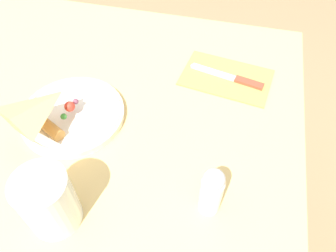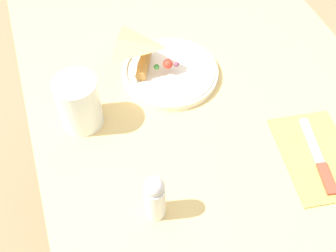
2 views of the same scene
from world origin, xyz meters
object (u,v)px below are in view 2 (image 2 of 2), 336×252
Objects in this scene: plate_pizza at (169,71)px; napkin_folded at (316,156)px; milk_glass at (79,105)px; butter_knife at (319,158)px; salt_shaker at (155,197)px; dining_table at (192,109)px.

plate_pizza is 0.98× the size of napkin_folded.
milk_glass is at bearing 60.57° from napkin_folded.
butter_knife is (-0.24, -0.41, -0.05)m from milk_glass.
butter_knife reaches higher than napkin_folded.
milk_glass is at bearing 107.79° from plate_pizza.
butter_knife is at bearing 167.49° from napkin_folded.
butter_knife is at bearing -120.40° from milk_glass.
butter_knife is 0.34m from salt_shaker.
dining_table is 8.02× the size of milk_glass.
salt_shaker is (-0.31, 0.13, 0.04)m from plate_pizza.
plate_pizza is 0.23m from milk_glass.
dining_table is at bearing -79.02° from milk_glass.
salt_shaker reaches higher than napkin_folded.
salt_shaker reaches higher than dining_table.
napkin_folded is (-0.23, -0.42, -0.05)m from milk_glass.
salt_shaker is at bearing 92.04° from napkin_folded.
milk_glass is 0.48m from napkin_folded.
dining_table is 8.43× the size of salt_shaker.
plate_pizza reaches higher than napkin_folded.
milk_glass is 1.05× the size of salt_shaker.
plate_pizza is at bearing 74.25° from dining_table.
salt_shaker is (-0.25, -0.08, 0.00)m from milk_glass.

